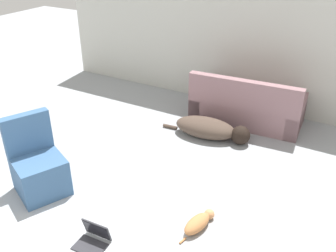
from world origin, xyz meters
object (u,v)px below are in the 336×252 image
at_px(dog, 210,129).
at_px(cat, 199,222).
at_px(laptop_open, 94,237).
at_px(side_chair, 38,168).
at_px(couch, 246,108).

relative_size(dog, cat, 2.46).
xyz_separation_m(dog, laptop_open, (-0.15, -2.64, -0.07)).
xyz_separation_m(dog, side_chair, (-1.30, -2.26, 0.18)).
distance_m(couch, cat, 2.72).
bearing_deg(side_chair, dog, -5.35).
bearing_deg(couch, laptop_open, 78.60).
xyz_separation_m(cat, side_chair, (-2.01, -0.36, 0.25)).
xyz_separation_m(couch, side_chair, (-1.61, -3.04, 0.06)).
bearing_deg(laptop_open, cat, 37.41).
bearing_deg(dog, laptop_open, -98.29).
bearing_deg(side_chair, couch, -3.29).
distance_m(cat, laptop_open, 1.13).
relative_size(couch, side_chair, 1.89).
distance_m(cat, side_chair, 2.06).
bearing_deg(couch, side_chair, 58.31).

